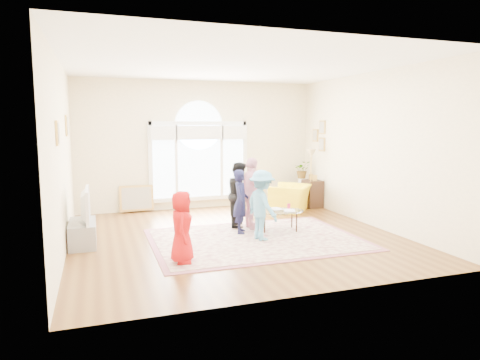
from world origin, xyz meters
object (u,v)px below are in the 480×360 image
object	(u,v)px
area_rug	(256,239)
tv_console	(83,233)
armchair	(290,198)
coffee_table	(279,212)
television	(82,205)

from	to	relation	value
area_rug	tv_console	size ratio (longest dim) A/B	3.60
armchair	area_rug	bearing A→B (deg)	1.36
area_rug	coffee_table	bearing A→B (deg)	34.79
coffee_table	area_rug	bearing A→B (deg)	-134.29
area_rug	tv_console	world-z (taller)	tv_console
television	coffee_table	size ratio (longest dim) A/B	0.93
tv_console	television	size ratio (longest dim) A/B	0.97
television	coffee_table	xyz separation A→B (m)	(3.68, -0.21, -0.32)
television	armchair	size ratio (longest dim) A/B	1.03
coffee_table	tv_console	bearing A→B (deg)	-172.27
tv_console	television	xyz separation A→B (m)	(0.01, 0.00, 0.51)
coffee_table	armchair	distance (m)	2.04
television	coffee_table	bearing A→B (deg)	-3.19
tv_console	television	world-z (taller)	television
television	armchair	world-z (taller)	television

